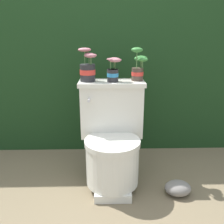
# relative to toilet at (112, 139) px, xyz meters

# --- Properties ---
(ground_plane) EXTENTS (12.00, 12.00, 0.00)m
(ground_plane) POSITION_rel_toilet_xyz_m (-0.09, -0.05, -0.35)
(ground_plane) COLOR #75664C
(hedge_backdrop) EXTENTS (4.10, 0.63, 1.70)m
(hedge_backdrop) POSITION_rel_toilet_xyz_m (-0.09, 0.86, 0.50)
(hedge_backdrop) COLOR #193819
(hedge_backdrop) RESTS_ON ground
(toilet) EXTENTS (0.48, 0.54, 0.75)m
(toilet) POSITION_rel_toilet_xyz_m (0.00, 0.00, 0.00)
(toilet) COLOR silver
(toilet) RESTS_ON ground
(potted_plant_left) EXTENTS (0.13, 0.11, 0.24)m
(potted_plant_left) POSITION_rel_toilet_xyz_m (-0.17, 0.13, 0.49)
(potted_plant_left) COLOR #262628
(potted_plant_left) RESTS_ON toilet
(potted_plant_midleft) EXTENTS (0.11, 0.09, 0.17)m
(potted_plant_midleft) POSITION_rel_toilet_xyz_m (0.01, 0.11, 0.48)
(potted_plant_midleft) COLOR #262628
(potted_plant_midleft) RESTS_ON toilet
(potted_plant_middle) EXTENTS (0.13, 0.12, 0.24)m
(potted_plant_middle) POSITION_rel_toilet_xyz_m (0.20, 0.15, 0.50)
(potted_plant_middle) COLOR #47382D
(potted_plant_middle) RESTS_ON toilet
(garden_stone) EXTENTS (0.18, 0.15, 0.10)m
(garden_stone) POSITION_rel_toilet_xyz_m (0.46, -0.18, -0.30)
(garden_stone) COLOR gray
(garden_stone) RESTS_ON ground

